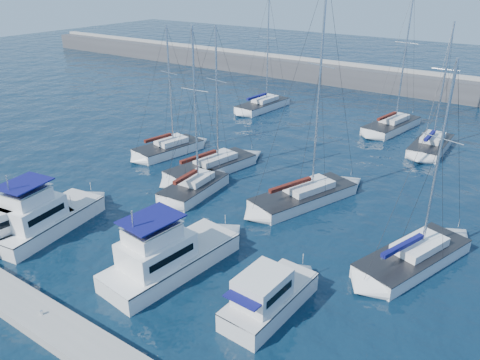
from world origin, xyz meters
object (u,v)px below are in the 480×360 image
Objects in this scene: sailboat_back_c at (431,145)px; sailboat_back_a at (263,105)px; motor_yacht_stbd_inner at (166,257)px; motor_yacht_port_outer at (18,227)px; sailboat_back_b at (392,125)px; sailboat_mid_a at (169,148)px; sailboat_mid_c at (194,187)px; sailboat_mid_d at (304,196)px; motor_yacht_port_inner at (42,218)px; sailboat_mid_e at (413,257)px; sailboat_mid_b at (211,167)px; motor_yacht_stbd_outer at (267,298)px.

sailboat_back_a is at bearing 171.60° from sailboat_back_c.
motor_yacht_port_outer is at bearing -158.96° from motor_yacht_stbd_inner.
sailboat_mid_a is at bearing -118.18° from sailboat_back_b.
sailboat_mid_c reaches higher than motor_yacht_stbd_inner.
sailboat_mid_d reaches higher than sailboat_back_c.
motor_yacht_port_outer is 0.55× the size of sailboat_back_c.
sailboat_mid_e reaches higher than motor_yacht_port_inner.
motor_yacht_port_inner is 0.60× the size of sailboat_back_a.
motor_yacht_port_inner is 0.67× the size of sailboat_back_c.
motor_yacht_stbd_inner is at bearing -123.44° from sailboat_mid_e.
motor_yacht_stbd_inner is 0.53× the size of sailboat_mid_d.
sailboat_mid_e is at bearing -0.92° from sailboat_mid_b.
motor_yacht_port_inner is (0.58, 1.55, 0.19)m from motor_yacht_port_outer.
sailboat_mid_d is (10.02, -0.53, 0.04)m from sailboat_mid_b.
sailboat_mid_b is 0.97× the size of sailboat_mid_c.
sailboat_mid_d is 27.79m from sailboat_back_a.
sailboat_mid_d is at bearing 21.48° from sailboat_mid_c.
sailboat_mid_e is 22.66m from sailboat_back_c.
sailboat_back_c is (0.77, 31.56, -0.43)m from motor_yacht_stbd_outer.
sailboat_mid_a reaches higher than motor_yacht_stbd_inner.
motor_yacht_stbd_outer is (17.98, 1.84, -0.19)m from motor_yacht_port_inner.
sailboat_mid_b is 0.85× the size of sailboat_back_b.
sailboat_back_a is at bearing 106.21° from sailboat_mid_c.
sailboat_back_b is (9.82, 22.17, 0.02)m from sailboat_mid_b.
sailboat_mid_d reaches higher than sailboat_mid_b.
sailboat_mid_a is 0.88× the size of sailboat_back_a.
sailboat_mid_e is (18.40, 0.01, -0.03)m from sailboat_mid_c.
sailboat_back_b is 1.20× the size of sailboat_back_c.
motor_yacht_stbd_inner is 0.67× the size of sailboat_mid_c.
motor_yacht_stbd_outer is 0.49× the size of sailboat_back_c.
sailboat_back_c is (19.32, 34.95, -0.43)m from motor_yacht_port_outer.
motor_yacht_port_outer is 0.78× the size of motor_yacht_stbd_inner.
motor_yacht_stbd_inner is at bearing 22.21° from motor_yacht_port_outer.
sailboat_mid_d is at bearing 4.93° from sailboat_mid_a.
motor_yacht_port_outer is at bearing -109.97° from sailboat_mid_d.
sailboat_back_a reaches higher than sailboat_mid_c.
sailboat_back_b reaches higher than sailboat_mid_a.
sailboat_mid_e is at bearing -1.51° from sailboat_mid_d.
sailboat_mid_e is at bearing -0.90° from sailboat_mid_a.
sailboat_back_b is at bearing 77.71° from sailboat_mid_b.
sailboat_back_a reaches higher than sailboat_back_c.
sailboat_mid_b is 24.24m from sailboat_back_b.
sailboat_mid_b is 1.01× the size of sailboat_mid_e.
sailboat_mid_e is 37.48m from sailboat_back_a.
sailboat_mid_e is (19.99, -4.44, 0.00)m from sailboat_mid_b.
sailboat_mid_b is 23.53m from sailboat_back_c.
sailboat_mid_e reaches higher than motor_yacht_stbd_inner.
sailboat_back_a is 17.36m from sailboat_back_b.
motor_yacht_stbd_outer is 0.41× the size of sailboat_back_b.
motor_yacht_port_outer is at bearing -79.20° from sailboat_back_a.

